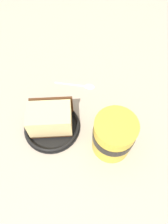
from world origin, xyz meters
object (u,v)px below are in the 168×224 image
object	(u,v)px
small_plate	(52,126)
tea_mug	(114,135)
cake_slice	(50,118)
teaspoon	(83,85)

from	to	relation	value
small_plate	tea_mug	xyz separation A→B (cm)	(10.34, 11.09, 4.86)
cake_slice	teaspoon	xyz separation A→B (cm)	(-8.43, 12.57, -3.94)
small_plate	tea_mug	distance (cm)	15.92
small_plate	tea_mug	world-z (taller)	tea_mug
small_plate	teaspoon	world-z (taller)	small_plate
cake_slice	teaspoon	world-z (taller)	cake_slice
tea_mug	cake_slice	bearing A→B (deg)	-133.96
cake_slice	tea_mug	size ratio (longest dim) A/B	1.08
teaspoon	cake_slice	bearing A→B (deg)	-56.16
small_plate	cake_slice	size ratio (longest dim) A/B	1.18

